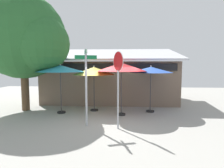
{
  "coord_description": "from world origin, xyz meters",
  "views": [
    {
      "loc": [
        0.51,
        -8.69,
        2.56
      ],
      "look_at": [
        -0.16,
        1.2,
        1.6
      ],
      "focal_mm": 30.42,
      "sensor_mm": 36.0,
      "label": 1
    }
  ],
  "objects_px": {
    "patio_umbrella_teal_left": "(60,69)",
    "patio_umbrella_mustard_center": "(94,71)",
    "stop_sign": "(118,75)",
    "patio_umbrella_royal_blue_far_right": "(151,70)",
    "patio_umbrella_crimson_right": "(121,67)",
    "shade_tree": "(26,38)",
    "street_sign_post": "(86,80)"
  },
  "relations": [
    {
      "from": "patio_umbrella_crimson_right",
      "to": "shade_tree",
      "type": "bearing_deg",
      "value": 172.9
    },
    {
      "from": "patio_umbrella_teal_left",
      "to": "patio_umbrella_mustard_center",
      "type": "xyz_separation_m",
      "value": [
        1.7,
        0.62,
        -0.14
      ]
    },
    {
      "from": "shade_tree",
      "to": "street_sign_post",
      "type": "bearing_deg",
      "value": -33.07
    },
    {
      "from": "stop_sign",
      "to": "patio_umbrella_royal_blue_far_right",
      "type": "height_order",
      "value": "stop_sign"
    },
    {
      "from": "patio_umbrella_mustard_center",
      "to": "stop_sign",
      "type": "bearing_deg",
      "value": -63.93
    },
    {
      "from": "patio_umbrella_mustard_center",
      "to": "patio_umbrella_crimson_right",
      "type": "relative_size",
      "value": 0.92
    },
    {
      "from": "patio_umbrella_mustard_center",
      "to": "patio_umbrella_royal_blue_far_right",
      "type": "bearing_deg",
      "value": -0.97
    },
    {
      "from": "patio_umbrella_royal_blue_far_right",
      "to": "patio_umbrella_teal_left",
      "type": "bearing_deg",
      "value": -173.31
    },
    {
      "from": "stop_sign",
      "to": "patio_umbrella_mustard_center",
      "type": "xyz_separation_m",
      "value": [
        -1.46,
        2.97,
        0.06
      ]
    },
    {
      "from": "patio_umbrella_crimson_right",
      "to": "shade_tree",
      "type": "height_order",
      "value": "shade_tree"
    },
    {
      "from": "street_sign_post",
      "to": "patio_umbrella_mustard_center",
      "type": "relative_size",
      "value": 1.26
    },
    {
      "from": "street_sign_post",
      "to": "stop_sign",
      "type": "bearing_deg",
      "value": -12.63
    },
    {
      "from": "stop_sign",
      "to": "patio_umbrella_mustard_center",
      "type": "distance_m",
      "value": 3.31
    },
    {
      "from": "street_sign_post",
      "to": "stop_sign",
      "type": "xyz_separation_m",
      "value": [
        1.35,
        -0.3,
        0.22
      ]
    },
    {
      "from": "shade_tree",
      "to": "stop_sign",
      "type": "bearing_deg",
      "value": -28.36
    },
    {
      "from": "patio_umbrella_teal_left",
      "to": "patio_umbrella_crimson_right",
      "type": "bearing_deg",
      "value": -3.73
    },
    {
      "from": "street_sign_post",
      "to": "patio_umbrella_teal_left",
      "type": "distance_m",
      "value": 2.76
    },
    {
      "from": "patio_umbrella_teal_left",
      "to": "street_sign_post",
      "type": "bearing_deg",
      "value": -48.65
    },
    {
      "from": "patio_umbrella_royal_blue_far_right",
      "to": "patio_umbrella_mustard_center",
      "type": "bearing_deg",
      "value": 179.03
    },
    {
      "from": "patio_umbrella_teal_left",
      "to": "shade_tree",
      "type": "distance_m",
      "value": 2.68
    },
    {
      "from": "stop_sign",
      "to": "shade_tree",
      "type": "height_order",
      "value": "shade_tree"
    },
    {
      "from": "street_sign_post",
      "to": "patio_umbrella_mustard_center",
      "type": "height_order",
      "value": "street_sign_post"
    },
    {
      "from": "stop_sign",
      "to": "patio_umbrella_mustard_center",
      "type": "relative_size",
      "value": 1.22
    },
    {
      "from": "stop_sign",
      "to": "shade_tree",
      "type": "distance_m",
      "value": 6.19
    },
    {
      "from": "patio_umbrella_teal_left",
      "to": "patio_umbrella_mustard_center",
      "type": "relative_size",
      "value": 1.04
    },
    {
      "from": "patio_umbrella_crimson_right",
      "to": "shade_tree",
      "type": "relative_size",
      "value": 0.42
    },
    {
      "from": "street_sign_post",
      "to": "patio_umbrella_crimson_right",
      "type": "bearing_deg",
      "value": 51.93
    },
    {
      "from": "stop_sign",
      "to": "patio_umbrella_teal_left",
      "type": "height_order",
      "value": "stop_sign"
    },
    {
      "from": "street_sign_post",
      "to": "patio_umbrella_royal_blue_far_right",
      "type": "xyz_separation_m",
      "value": [
        3.04,
        2.62,
        0.34
      ]
    },
    {
      "from": "stop_sign",
      "to": "shade_tree",
      "type": "bearing_deg",
      "value": 151.64
    },
    {
      "from": "street_sign_post",
      "to": "patio_umbrella_royal_blue_far_right",
      "type": "height_order",
      "value": "street_sign_post"
    },
    {
      "from": "stop_sign",
      "to": "patio_umbrella_teal_left",
      "type": "distance_m",
      "value": 3.94
    }
  ]
}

